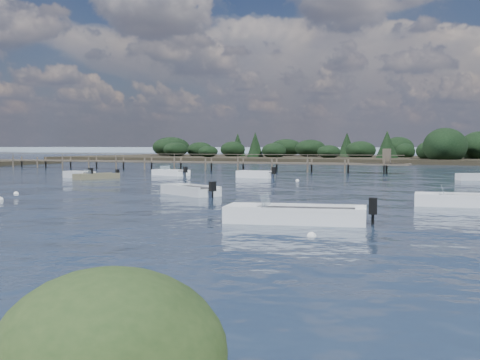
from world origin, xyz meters
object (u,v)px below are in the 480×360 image
at_px(tender_far_grey_b, 475,178).
at_px(dinghy_mid_grey, 190,192).
at_px(dinghy_extra_b, 96,177).
at_px(tender_far_white, 255,176).
at_px(dinghy_mid_white_a, 295,218).
at_px(dinghy_extra_a, 171,174).
at_px(dinghy_mid_white_b, 464,203).
at_px(tender_far_grey, 79,176).
at_px(jetty, 177,162).

bearing_deg(tender_far_grey_b, dinghy_mid_grey, -124.17).
xyz_separation_m(dinghy_extra_b, tender_far_white, (12.64, 7.36, 0.05)).
xyz_separation_m(tender_far_grey_b, dinghy_mid_white_a, (-5.99, -33.69, 0.01)).
bearing_deg(tender_far_white, dinghy_mid_white_a, -66.35).
relative_size(dinghy_extra_b, dinghy_extra_a, 0.98).
bearing_deg(dinghy_extra_b, dinghy_extra_a, 69.56).
xyz_separation_m(tender_far_white, dinghy_mid_white_b, (19.17, -20.97, -0.02)).
distance_m(tender_far_grey_b, dinghy_mid_white_b, 24.38).
bearing_deg(tender_far_grey, dinghy_mid_grey, -35.87).
relative_size(dinghy_mid_white_b, tender_far_grey, 1.32).
distance_m(tender_far_grey, jetty, 20.38).
distance_m(tender_far_grey_b, jetty, 36.45).
relative_size(dinghy_mid_white_a, jetty, 0.09).
height_order(tender_far_grey_b, dinghy_mid_white_b, dinghy_mid_white_b).
xyz_separation_m(dinghy_extra_b, tender_far_grey_b, (31.88, 10.78, 0.03)).
xyz_separation_m(tender_far_grey_b, dinghy_mid_grey, (-15.88, -23.39, -0.01)).
distance_m(tender_far_white, dinghy_mid_white_a, 33.06).
bearing_deg(jetty, tender_far_grey_b, -16.48).
bearing_deg(dinghy_mid_white_b, tender_far_grey, 157.26).
height_order(tender_far_white, jetty, jetty).
xyz_separation_m(dinghy_mid_white_b, dinghy_mid_white_a, (-5.91, -9.31, 0.01)).
distance_m(tender_far_white, jetty, 20.89).
distance_m(dinghy_extra_a, jetty, 14.27).
height_order(tender_far_white, dinghy_mid_white_b, tender_far_white).
relative_size(tender_far_grey, dinghy_mid_white_a, 0.67).
relative_size(tender_far_grey_b, tender_far_grey, 0.88).
height_order(tender_far_white, dinghy_extra_a, tender_far_white).
xyz_separation_m(tender_far_grey_b, tender_far_white, (-19.25, -3.42, 0.02)).
xyz_separation_m(dinghy_mid_white_b, jetty, (-34.87, 34.72, 0.82)).
height_order(dinghy_extra_b, jetty, jetty).
height_order(dinghy_extra_b, tender_far_white, tender_far_white).
bearing_deg(dinghy_extra_a, tender_far_grey, -126.58).
bearing_deg(dinghy_mid_grey, dinghy_mid_white_a, -46.19).
height_order(dinghy_mid_white_b, tender_far_grey, dinghy_mid_white_b).
height_order(dinghy_extra_a, jetty, jetty).
distance_m(tender_far_grey, dinghy_extra_a, 9.34).
height_order(tender_far_grey_b, dinghy_mid_white_a, dinghy_mid_white_a).
relative_size(dinghy_mid_grey, dinghy_mid_white_a, 0.77).
relative_size(tender_far_grey_b, dinghy_mid_white_b, 0.67).
distance_m(tender_far_white, dinghy_mid_white_b, 28.41).
relative_size(dinghy_mid_grey, jetty, 0.07).
distance_m(tender_far_white, tender_far_grey, 16.50).
xyz_separation_m(dinghy_extra_a, jetty, (-6.14, 12.85, 0.82)).
height_order(dinghy_mid_grey, jetty, jetty).
height_order(tender_far_grey, jetty, jetty).
xyz_separation_m(dinghy_mid_grey, jetty, (-19.07, 33.73, 0.82)).
bearing_deg(dinghy_mid_white_b, tender_far_grey_b, 89.81).
distance_m(dinghy_mid_grey, tender_far_grey, 22.82).
bearing_deg(jetty, tender_far_white, -41.22).
distance_m(dinghy_mid_grey, dinghy_extra_a, 24.55).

